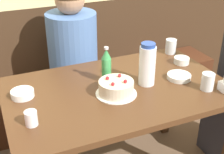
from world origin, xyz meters
TOP-DOWN VIEW (x-y plane):
  - bench_seat at (0.00, 0.83)m, footprint 2.58×0.38m
  - dining_table at (0.00, 0.00)m, footprint 1.29×0.81m
  - birthday_cake at (-0.04, -0.06)m, footprint 0.23×0.23m
  - water_pitcher at (0.18, -0.02)m, footprint 0.10×0.10m
  - soju_bottle at (-0.03, 0.10)m, footprint 0.06×0.06m
  - bowl_soup_white at (-0.52, 0.12)m, footprint 0.13×0.13m
  - bowl_rice_small at (0.39, -0.04)m, footprint 0.15×0.15m
  - bowl_side_dish at (0.53, 0.14)m, footprint 0.10×0.10m
  - glass_water_tall at (0.56, 0.32)m, footprint 0.08×0.08m
  - glass_tumbler_short at (-0.53, -0.16)m, footprint 0.06×0.06m
  - glass_shot_small at (0.46, -0.22)m, footprint 0.07×0.07m
  - person_dark_striped at (-0.07, 0.67)m, footprint 0.37×0.37m

SIDE VIEW (x-z plane):
  - bench_seat at x=0.00m, z-range 0.00..0.42m
  - person_dark_striped at x=-0.07m, z-range 0.00..1.22m
  - dining_table at x=0.00m, z-range 0.27..1.01m
  - bowl_rice_small at x=0.39m, z-range 0.74..0.77m
  - bowl_soup_white at x=-0.52m, z-range 0.74..0.78m
  - bowl_side_dish at x=0.53m, z-range 0.74..0.78m
  - glass_tumbler_short at x=-0.53m, z-range 0.74..0.81m
  - birthday_cake at x=-0.04m, z-range 0.73..0.83m
  - glass_shot_small at x=0.46m, z-range 0.74..0.84m
  - glass_water_tall at x=0.56m, z-range 0.74..0.84m
  - soju_bottle at x=-0.03m, z-range 0.73..0.96m
  - water_pitcher at x=0.18m, z-range 0.73..0.99m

